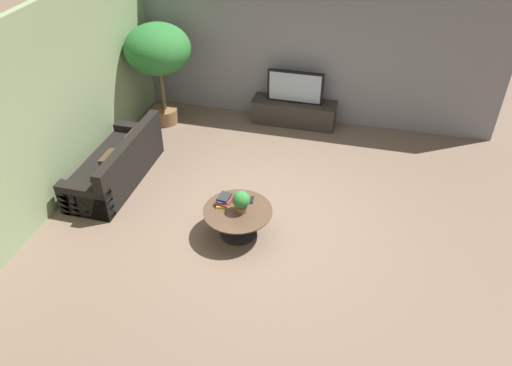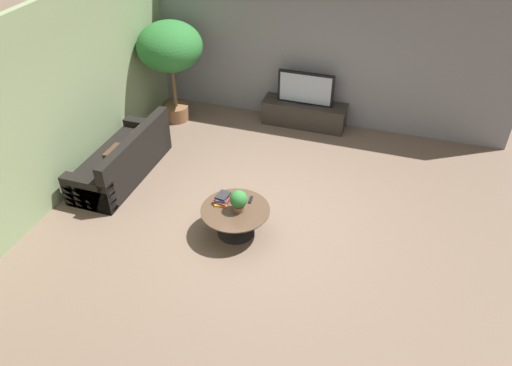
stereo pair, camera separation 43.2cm
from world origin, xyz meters
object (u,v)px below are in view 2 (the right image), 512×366
Objects in this scene: potted_plant_tabletop at (239,200)px; media_console at (304,114)px; coffee_table at (235,216)px; potted_palm_tall at (170,50)px; couch_by_wall at (123,161)px; television at (306,89)px.

media_console is at bearing 88.02° from potted_plant_tabletop.
potted_palm_tall is (-2.34, 2.87, 1.17)m from coffee_table.
potted_palm_tall is at bearing 129.80° from potted_plant_tabletop.
potted_plant_tabletop is (2.39, -2.87, -0.85)m from potted_palm_tall.
media_console is at bearing 87.09° from coffee_table.
media_console reaches higher than coffee_table.
coffee_table is 3.03× the size of potted_plant_tabletop.
coffee_table is 0.50× the size of potted_palm_tall.
potted_plant_tabletop is at bearing -91.98° from media_console.
coffee_table is at bearing 178.44° from potted_plant_tabletop.
couch_by_wall is at bearing 161.19° from coffee_table.
couch_by_wall is at bearing -133.30° from television.
potted_plant_tabletop is (-0.12, -3.46, 0.37)m from media_console.
couch_by_wall is 2.54m from potted_plant_tabletop.
coffee_table is at bearing -92.91° from television.
television reaches higher than potted_plant_tabletop.
potted_plant_tabletop is at bearing -50.20° from potted_palm_tall.
couch_by_wall reaches higher than potted_plant_tabletop.
potted_palm_tall is 6.05× the size of potted_plant_tabletop.
couch_by_wall is 2.39m from potted_palm_tall.
television is 0.54× the size of potted_palm_tall.
media_console is 5.01× the size of potted_plant_tabletop.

